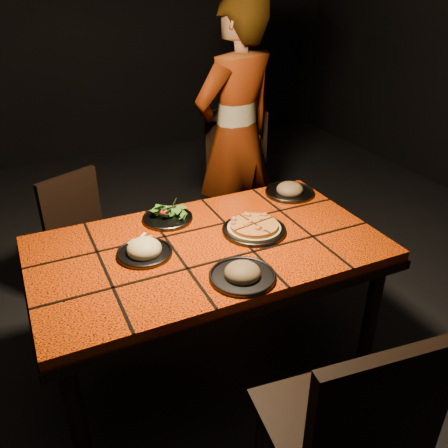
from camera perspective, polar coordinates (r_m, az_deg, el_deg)
name	(u,v)px	position (r m, az deg, el deg)	size (l,w,h in m)	color
room_shell	(205,79)	(1.92, -2.33, 17.06)	(6.04, 7.04, 3.08)	black
dining_table	(208,258)	(2.24, -1.92, -4.16)	(1.62, 0.92, 0.75)	#D53D06
chair_near	(349,431)	(1.71, 14.85, -22.89)	(0.50, 0.50, 1.00)	black
chair_far_left	(84,235)	(2.92, -16.48, -1.31)	(0.50, 0.50, 0.84)	black
chair_far_right	(240,177)	(3.39, 1.92, 5.70)	(0.53, 0.53, 0.99)	black
diner	(236,138)	(3.16, 1.45, 10.36)	(0.65, 0.43, 1.79)	brown
plate_pizza	(254,228)	(2.30, 3.64, -0.54)	(0.31, 0.31, 0.04)	#37373C
plate_pasta	(144,250)	(2.14, -9.55, -3.16)	(0.25, 0.25, 0.08)	#37373C
plate_salad	(167,215)	(2.41, -6.82, 1.03)	(0.26, 0.26, 0.07)	#37373C
plate_mushroom_a	(242,273)	(1.96, 2.24, -5.93)	(0.28, 0.28, 0.09)	#37373C
plate_mushroom_b	(290,190)	(2.71, 7.92, 4.09)	(0.28, 0.28, 0.09)	#37373C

